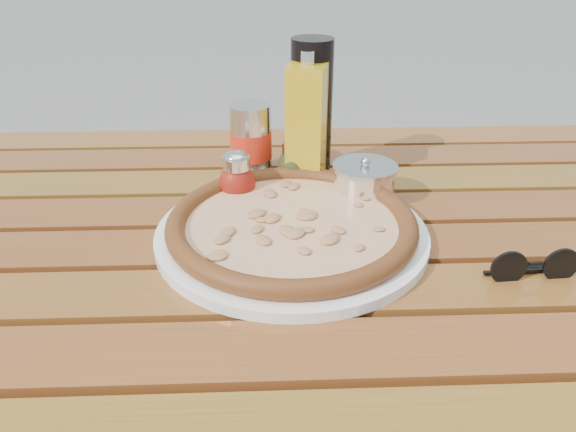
{
  "coord_description": "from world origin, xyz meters",
  "views": [
    {
      "loc": [
        -0.03,
        -0.63,
        1.13
      ],
      "look_at": [
        0.0,
        0.02,
        0.78
      ],
      "focal_mm": 35.0,
      "sensor_mm": 36.0,
      "label": 1
    }
  ],
  "objects_px": {
    "table": "(289,290)",
    "pepper_shaker": "(237,178)",
    "plate": "(292,234)",
    "sunglasses": "(534,267)",
    "olive_oil_cruet": "(307,126)",
    "dark_bottle": "(311,110)",
    "oregano_shaker": "(295,162)",
    "parmesan_tin": "(364,183)",
    "soda_can": "(251,142)",
    "pizza": "(292,223)"
  },
  "relations": [
    {
      "from": "table",
      "to": "pepper_shaker",
      "type": "xyz_separation_m",
      "value": [
        -0.07,
        0.13,
        0.11
      ]
    },
    {
      "from": "plate",
      "to": "sunglasses",
      "type": "relative_size",
      "value": 3.28
    },
    {
      "from": "olive_oil_cruet",
      "to": "dark_bottle",
      "type": "bearing_deg",
      "value": 75.8
    },
    {
      "from": "oregano_shaker",
      "to": "parmesan_tin",
      "type": "distance_m",
      "value": 0.12
    },
    {
      "from": "soda_can",
      "to": "parmesan_tin",
      "type": "xyz_separation_m",
      "value": [
        0.17,
        -0.1,
        -0.03
      ]
    },
    {
      "from": "oregano_shaker",
      "to": "dark_bottle",
      "type": "distance_m",
      "value": 0.09
    },
    {
      "from": "table",
      "to": "dark_bottle",
      "type": "xyz_separation_m",
      "value": [
        0.04,
        0.23,
        0.19
      ]
    },
    {
      "from": "pizza",
      "to": "parmesan_tin",
      "type": "relative_size",
      "value": 2.78
    },
    {
      "from": "dark_bottle",
      "to": "soda_can",
      "type": "height_order",
      "value": "dark_bottle"
    },
    {
      "from": "pizza",
      "to": "olive_oil_cruet",
      "type": "distance_m",
      "value": 0.19
    },
    {
      "from": "olive_oil_cruet",
      "to": "sunglasses",
      "type": "distance_m",
      "value": 0.38
    },
    {
      "from": "dark_bottle",
      "to": "parmesan_tin",
      "type": "height_order",
      "value": "dark_bottle"
    },
    {
      "from": "oregano_shaker",
      "to": "sunglasses",
      "type": "xyz_separation_m",
      "value": [
        0.27,
        -0.28,
        -0.02
      ]
    },
    {
      "from": "pepper_shaker",
      "to": "sunglasses",
      "type": "xyz_separation_m",
      "value": [
        0.36,
        -0.22,
        -0.02
      ]
    },
    {
      "from": "dark_bottle",
      "to": "soda_can",
      "type": "relative_size",
      "value": 1.83
    },
    {
      "from": "parmesan_tin",
      "to": "soda_can",
      "type": "bearing_deg",
      "value": 148.58
    },
    {
      "from": "sunglasses",
      "to": "oregano_shaker",
      "type": "bearing_deg",
      "value": 130.83
    },
    {
      "from": "dark_bottle",
      "to": "soda_can",
      "type": "xyz_separation_m",
      "value": [
        -0.1,
        -0.0,
        -0.05
      ]
    },
    {
      "from": "dark_bottle",
      "to": "olive_oil_cruet",
      "type": "xyz_separation_m",
      "value": [
        -0.01,
        -0.04,
        -0.01
      ]
    },
    {
      "from": "table",
      "to": "dark_bottle",
      "type": "height_order",
      "value": "dark_bottle"
    },
    {
      "from": "soda_can",
      "to": "olive_oil_cruet",
      "type": "xyz_separation_m",
      "value": [
        0.09,
        -0.04,
        0.04
      ]
    },
    {
      "from": "sunglasses",
      "to": "plate",
      "type": "bearing_deg",
      "value": 156.4
    },
    {
      "from": "sunglasses",
      "to": "soda_can",
      "type": "bearing_deg",
      "value": 133.82
    },
    {
      "from": "plate",
      "to": "soda_can",
      "type": "bearing_deg",
      "value": 105.12
    },
    {
      "from": "plate",
      "to": "parmesan_tin",
      "type": "height_order",
      "value": "parmesan_tin"
    },
    {
      "from": "plate",
      "to": "sunglasses",
      "type": "xyz_separation_m",
      "value": [
        0.28,
        -0.1,
        0.01
      ]
    },
    {
      "from": "pizza",
      "to": "plate",
      "type": "bearing_deg",
      "value": 0.0
    },
    {
      "from": "pepper_shaker",
      "to": "soda_can",
      "type": "distance_m",
      "value": 0.1
    },
    {
      "from": "table",
      "to": "plate",
      "type": "bearing_deg",
      "value": 69.96
    },
    {
      "from": "table",
      "to": "oregano_shaker",
      "type": "height_order",
      "value": "oregano_shaker"
    },
    {
      "from": "table",
      "to": "parmesan_tin",
      "type": "bearing_deg",
      "value": 45.53
    },
    {
      "from": "oregano_shaker",
      "to": "sunglasses",
      "type": "relative_size",
      "value": 0.75
    },
    {
      "from": "sunglasses",
      "to": "parmesan_tin",
      "type": "bearing_deg",
      "value": 125.4
    },
    {
      "from": "table",
      "to": "soda_can",
      "type": "distance_m",
      "value": 0.26
    },
    {
      "from": "plate",
      "to": "oregano_shaker",
      "type": "distance_m",
      "value": 0.18
    },
    {
      "from": "oregano_shaker",
      "to": "table",
      "type": "bearing_deg",
      "value": -95.27
    },
    {
      "from": "pizza",
      "to": "soda_can",
      "type": "xyz_separation_m",
      "value": [
        -0.06,
        0.21,
        0.04
      ]
    },
    {
      "from": "dark_bottle",
      "to": "oregano_shaker",
      "type": "bearing_deg",
      "value": -124.98
    },
    {
      "from": "table",
      "to": "sunglasses",
      "type": "bearing_deg",
      "value": -17.73
    },
    {
      "from": "table",
      "to": "soda_can",
      "type": "height_order",
      "value": "soda_can"
    },
    {
      "from": "oregano_shaker",
      "to": "olive_oil_cruet",
      "type": "height_order",
      "value": "olive_oil_cruet"
    },
    {
      "from": "table",
      "to": "pizza",
      "type": "distance_m",
      "value": 0.1
    },
    {
      "from": "plate",
      "to": "dark_bottle",
      "type": "relative_size",
      "value": 1.64
    },
    {
      "from": "plate",
      "to": "pepper_shaker",
      "type": "xyz_separation_m",
      "value": [
        -0.08,
        0.11,
        0.03
      ]
    },
    {
      "from": "pizza",
      "to": "dark_bottle",
      "type": "bearing_deg",
      "value": 79.28
    },
    {
      "from": "table",
      "to": "pepper_shaker",
      "type": "relative_size",
      "value": 17.07
    },
    {
      "from": "plate",
      "to": "pizza",
      "type": "bearing_deg",
      "value": 0.0
    },
    {
      "from": "olive_oil_cruet",
      "to": "soda_can",
      "type": "bearing_deg",
      "value": 157.1
    },
    {
      "from": "dark_bottle",
      "to": "olive_oil_cruet",
      "type": "distance_m",
      "value": 0.04
    },
    {
      "from": "plate",
      "to": "dark_bottle",
      "type": "distance_m",
      "value": 0.24
    }
  ]
}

